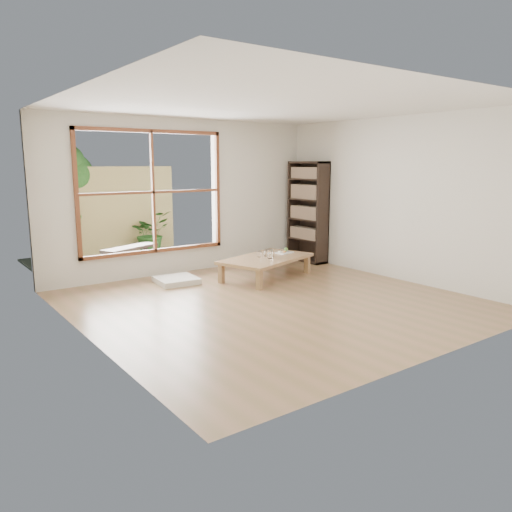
{
  "coord_description": "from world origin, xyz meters",
  "views": [
    {
      "loc": [
        -4.05,
        -5.18,
        1.87
      ],
      "look_at": [
        0.1,
        0.52,
        0.55
      ],
      "focal_mm": 35.0,
      "sensor_mm": 36.0,
      "label": 1
    }
  ],
  "objects_px": {
    "low_table": "(266,260)",
    "garden_bench": "(130,250)",
    "bookshelf": "(308,212)",
    "food_tray": "(285,252)"
  },
  "relations": [
    {
      "from": "low_table",
      "to": "bookshelf",
      "type": "relative_size",
      "value": 0.94
    },
    {
      "from": "low_table",
      "to": "food_tray",
      "type": "relative_size",
      "value": 5.78
    },
    {
      "from": "garden_bench",
      "to": "low_table",
      "type": "bearing_deg",
      "value": -78.23
    },
    {
      "from": "low_table",
      "to": "food_tray",
      "type": "xyz_separation_m",
      "value": [
        0.5,
        0.13,
        0.06
      ]
    },
    {
      "from": "bookshelf",
      "to": "food_tray",
      "type": "distance_m",
      "value": 1.3
    },
    {
      "from": "low_table",
      "to": "food_tray",
      "type": "height_order",
      "value": "food_tray"
    },
    {
      "from": "low_table",
      "to": "garden_bench",
      "type": "xyz_separation_m",
      "value": [
        -1.47,
        2.14,
        0.02
      ]
    },
    {
      "from": "low_table",
      "to": "garden_bench",
      "type": "relative_size",
      "value": 1.53
    },
    {
      "from": "food_tray",
      "to": "low_table",
      "type": "bearing_deg",
      "value": -175.4
    },
    {
      "from": "bookshelf",
      "to": "garden_bench",
      "type": "xyz_separation_m",
      "value": [
        -2.99,
        1.45,
        -0.63
      ]
    }
  ]
}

